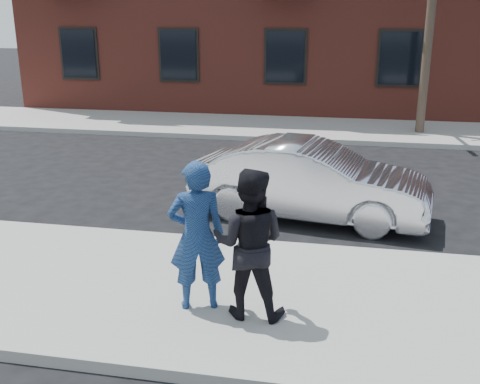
# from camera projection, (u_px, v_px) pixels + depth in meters

# --- Properties ---
(ground) EXTENTS (100.00, 100.00, 0.00)m
(ground) POSITION_uv_depth(u_px,v_px,m) (168.00, 288.00, 7.76)
(ground) COLOR black
(ground) RESTS_ON ground
(near_sidewalk) EXTENTS (50.00, 3.50, 0.15)m
(near_sidewalk) POSITION_uv_depth(u_px,v_px,m) (162.00, 291.00, 7.51)
(near_sidewalk) COLOR gray
(near_sidewalk) RESTS_ON ground
(near_curb) EXTENTS (50.00, 0.10, 0.15)m
(near_curb) POSITION_uv_depth(u_px,v_px,m) (197.00, 240.00, 9.19)
(near_curb) COLOR #999691
(near_curb) RESTS_ON ground
(far_sidewalk) EXTENTS (50.00, 3.50, 0.15)m
(far_sidewalk) POSITION_uv_depth(u_px,v_px,m) (275.00, 127.00, 18.26)
(far_sidewalk) COLOR gray
(far_sidewalk) RESTS_ON ground
(far_curb) EXTENTS (50.00, 0.10, 0.15)m
(far_curb) POSITION_uv_depth(u_px,v_px,m) (267.00, 139.00, 16.58)
(far_curb) COLOR #999691
(far_curb) RESTS_ON ground
(silver_sedan) EXTENTS (4.49, 2.14, 1.42)m
(silver_sedan) POSITION_uv_depth(u_px,v_px,m) (310.00, 181.00, 10.23)
(silver_sedan) COLOR silver
(silver_sedan) RESTS_ON ground
(man_hoodie) EXTENTS (0.79, 0.65, 1.87)m
(man_hoodie) POSITION_uv_depth(u_px,v_px,m) (197.00, 236.00, 6.71)
(man_hoodie) COLOR navy
(man_hoodie) RESTS_ON near_sidewalk
(man_peacoat) EXTENTS (0.89, 0.69, 1.83)m
(man_peacoat) POSITION_uv_depth(u_px,v_px,m) (249.00, 244.00, 6.54)
(man_peacoat) COLOR black
(man_peacoat) RESTS_ON near_sidewalk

